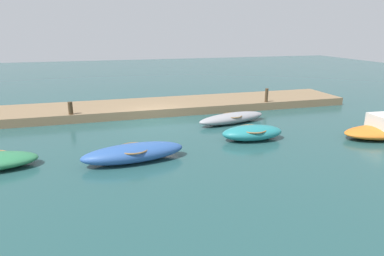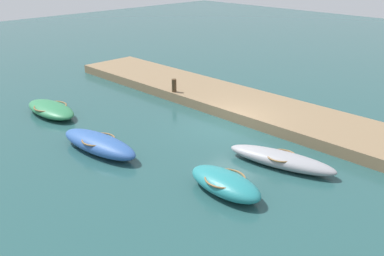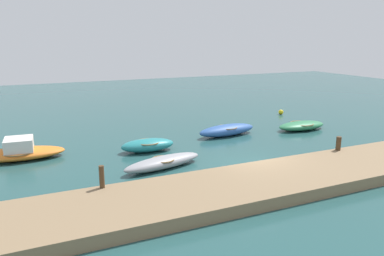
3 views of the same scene
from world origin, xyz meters
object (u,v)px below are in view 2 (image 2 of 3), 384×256
at_px(rowboat_blue, 99,144).
at_px(mooring_post_mid_west, 174,85).
at_px(rowboat_green, 51,109).
at_px(rowboat_grey, 281,159).
at_px(dinghy_teal, 225,183).

height_order(rowboat_blue, mooring_post_mid_west, mooring_post_mid_west).
relative_size(rowboat_green, rowboat_grey, 0.83).
bearing_deg(rowboat_grey, dinghy_teal, 73.50).
height_order(rowboat_grey, rowboat_blue, rowboat_blue).
bearing_deg(rowboat_grey, rowboat_blue, 22.32).
height_order(dinghy_teal, mooring_post_mid_west, mooring_post_mid_west).
relative_size(rowboat_blue, mooring_post_mid_west, 5.95).
height_order(dinghy_teal, rowboat_blue, rowboat_blue).
height_order(rowboat_grey, mooring_post_mid_west, mooring_post_mid_west).
xyz_separation_m(rowboat_blue, mooring_post_mid_west, (2.87, -6.89, 0.51)).
height_order(rowboat_green, rowboat_grey, rowboat_grey).
height_order(rowboat_green, dinghy_teal, dinghy_teal).
bearing_deg(rowboat_blue, rowboat_grey, -150.80).
distance_m(rowboat_green, dinghy_teal, 11.55).
distance_m(dinghy_teal, rowboat_blue, 6.06).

